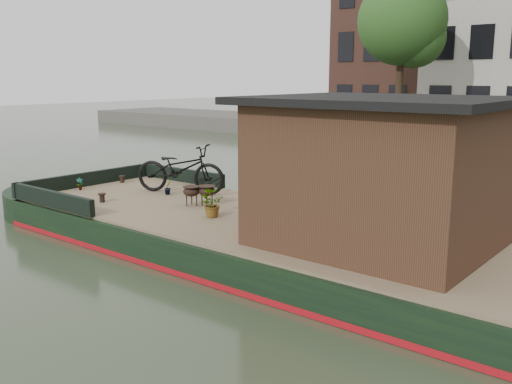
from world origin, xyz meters
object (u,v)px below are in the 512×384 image
Objects in this scene: brazier_front at (207,195)px; dinghy at (376,160)px; cabin at (379,171)px; bicycle at (180,169)px; brazier_rear at (192,196)px.

dinghy is (-1.29, 10.29, -0.50)m from brazier_front.
dinghy is at bearing 117.38° from cabin.
bicycle reaches higher than brazier_front.
bicycle is at bearing -153.09° from dinghy.
dinghy is at bearing 95.73° from brazier_rear.
cabin is 5.70m from bicycle.
brazier_front is 10.39m from dinghy.
brazier_rear is 10.59m from dinghy.
bicycle reaches higher than brazier_rear.
bicycle is 0.62× the size of dinghy.
cabin is at bearing -0.84° from brazier_rear.
bicycle is 5.16× the size of brazier_front.
brazier_front is 1.02× the size of brazier_rear.
brazier_rear is (-4.43, 0.06, -1.02)m from cabin.
brazier_front reaches higher than dinghy.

